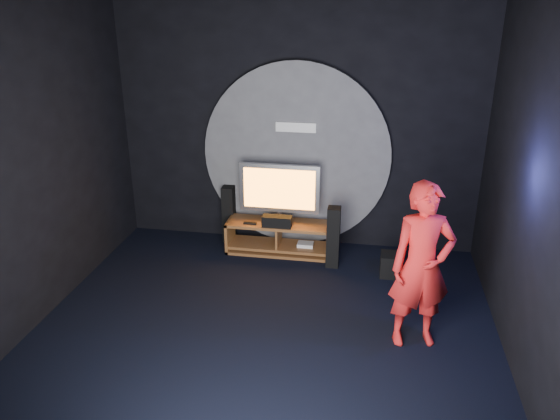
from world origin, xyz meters
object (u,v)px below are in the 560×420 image
object	(u,v)px
subwoofer	(391,265)
tv	(279,190)
media_console	(279,239)
player	(422,266)
tower_speaker_right	(333,237)
tower_speaker_left	(229,214)

from	to	relation	value
subwoofer	tv	bearing A→B (deg)	162.46
media_console	tv	xyz separation A→B (m)	(-0.01, 0.07, 0.70)
tv	subwoofer	xyz separation A→B (m)	(1.55, -0.49, -0.75)
tv	subwoofer	bearing A→B (deg)	-17.54
player	tower_speaker_right	bearing A→B (deg)	108.86
tv	tower_speaker_right	size ratio (longest dim) A/B	1.31
subwoofer	media_console	bearing A→B (deg)	164.69
player	tower_speaker_left	bearing A→B (deg)	126.85
media_console	subwoofer	world-z (taller)	media_console
tv	subwoofer	distance (m)	1.79
tv	tower_speaker_left	bearing A→B (deg)	165.96
tv	subwoofer	size ratio (longest dim) A/B	3.65
tower_speaker_left	tower_speaker_right	distance (m)	1.65
tower_speaker_left	tv	bearing A→B (deg)	-14.04
tower_speaker_right	player	size ratio (longest dim) A/B	0.48
subwoofer	player	distance (m)	1.60
tower_speaker_right	subwoofer	bearing A→B (deg)	-10.30
tower_speaker_right	player	xyz separation A→B (m)	(0.99, -1.54, 0.46)
media_console	tower_speaker_right	xyz separation A→B (m)	(0.77, -0.28, 0.22)
tv	tower_speaker_left	size ratio (longest dim) A/B	1.31
media_console	player	world-z (taller)	player
tower_speaker_right	subwoofer	world-z (taller)	tower_speaker_right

